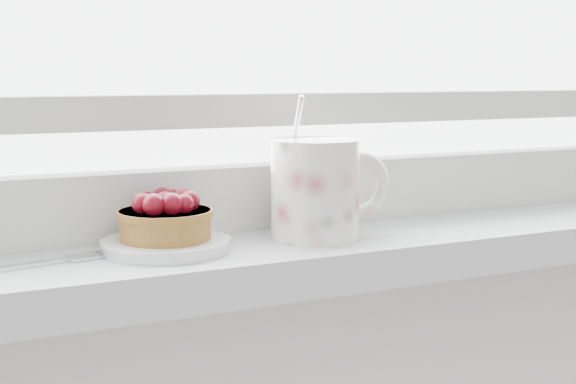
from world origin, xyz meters
TOP-DOWN VIEW (x-y plane):
  - saucer at (-0.08, 1.89)m, footprint 0.12×0.12m
  - raspberry_tart at (-0.08, 1.89)m, footprint 0.09×0.09m
  - floral_mug at (0.08, 1.88)m, footprint 0.13×0.10m
  - fork at (-0.21, 1.88)m, footprint 0.19×0.06m

SIDE VIEW (x-z plane):
  - fork at x=-0.21m, z-range 0.94..0.94m
  - saucer at x=-0.08m, z-range 0.94..0.95m
  - raspberry_tart at x=-0.08m, z-range 0.95..1.00m
  - floral_mug at x=0.08m, z-range 0.92..1.07m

